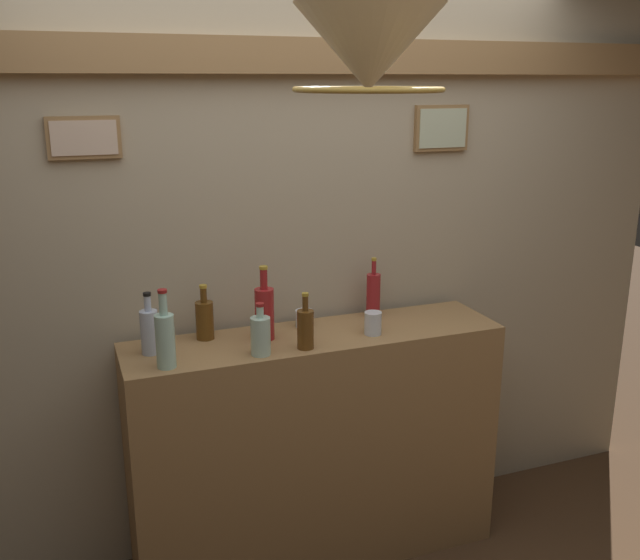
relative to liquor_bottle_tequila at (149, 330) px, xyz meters
name	(u,v)px	position (x,y,z in m)	size (l,w,h in m)	color
panelled_rear_partition	(294,260)	(0.67, 0.24, 0.16)	(3.80, 0.15, 2.48)	#BCAD8E
bar_shelf_unit	(316,448)	(0.67, -0.03, -0.62)	(1.59, 0.40, 1.05)	#9E7547
liquor_bottle_tequila	(149,330)	(0.00, 0.00, 0.00)	(0.07, 0.07, 0.25)	silver
liquor_bottle_brandy	(305,328)	(0.58, -0.16, -0.01)	(0.07, 0.07, 0.23)	brown
liquor_bottle_scotch	(205,319)	(0.23, 0.08, -0.01)	(0.07, 0.07, 0.23)	#5D3A13
liquor_bottle_vodka	(373,294)	(0.99, 0.10, 0.01)	(0.06, 0.06, 0.27)	maroon
liquor_bottle_sherry	(264,312)	(0.46, 0.00, 0.02)	(0.08, 0.08, 0.31)	#A42022
liquor_bottle_port	(261,335)	(0.40, -0.16, -0.01)	(0.08, 0.08, 0.21)	#B3D4C1
liquor_bottle_rum	(165,338)	(0.04, -0.16, 0.02)	(0.07, 0.07, 0.30)	#ACD8C5
glass_tumbler_rocks	(304,318)	(0.66, 0.08, -0.06)	(0.08, 0.08, 0.07)	silver
glass_tumbler_highball	(373,323)	(0.89, -0.11, -0.05)	(0.07, 0.07, 0.10)	silver
pendant_lamp	(369,50)	(0.56, -0.74, 1.00)	(0.43, 0.43, 0.58)	beige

